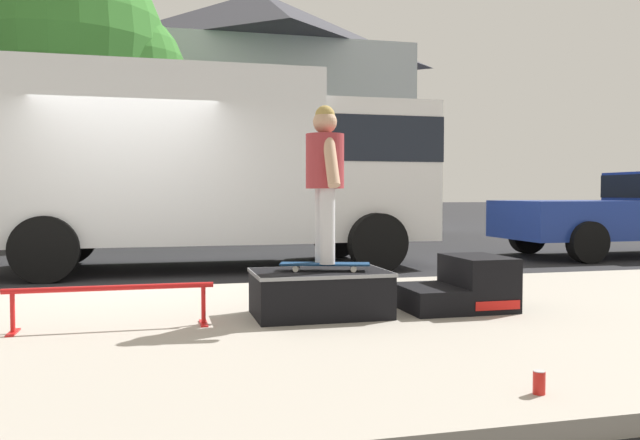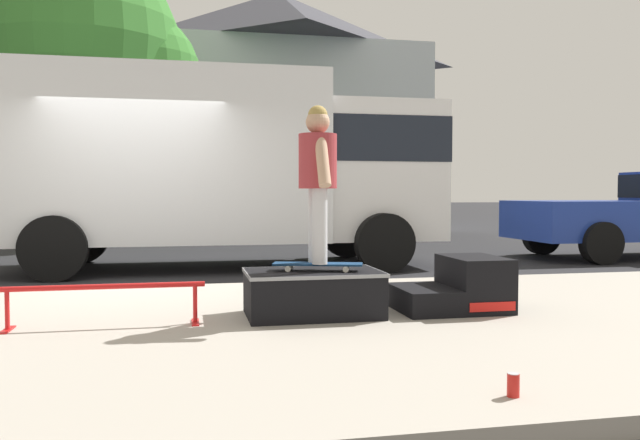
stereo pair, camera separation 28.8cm
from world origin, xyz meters
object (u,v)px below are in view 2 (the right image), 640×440
at_px(skate_box, 313,292).
at_px(grind_rail, 104,294).
at_px(kicker_ramp, 459,288).
at_px(soda_can, 513,385).
at_px(street_tree_main, 94,55).
at_px(skateboard, 318,264).
at_px(box_truck, 224,162).
at_px(skater_kid, 318,171).

xyz_separation_m(skate_box, grind_rail, (-1.74, -0.11, 0.05)).
distance_m(kicker_ramp, grind_rail, 3.12).
height_order(soda_can, street_tree_main, street_tree_main).
distance_m(skateboard, box_truck, 5.08).
relative_size(kicker_ramp, skateboard, 1.22).
height_order(kicker_ramp, skater_kid, skater_kid).
bearing_deg(grind_rail, skater_kid, 2.87).
relative_size(grind_rail, skateboard, 2.00).
relative_size(soda_can, street_tree_main, 0.02).
bearing_deg(skater_kid, box_truck, 96.13).
xyz_separation_m(skate_box, skateboard, (0.04, -0.02, 0.24)).
relative_size(grind_rail, soda_can, 12.75).
relative_size(skate_box, grind_rail, 0.73).
bearing_deg(street_tree_main, kicker_ramp, -65.66).
xyz_separation_m(kicker_ramp, skater_kid, (-1.33, -0.02, 1.07)).
height_order(grind_rail, box_truck, box_truck).
height_order(skate_box, grind_rail, skate_box).
bearing_deg(soda_can, skate_box, 104.13).
xyz_separation_m(grind_rail, skater_kid, (1.78, 0.09, 1.01)).
distance_m(grind_rail, box_truck, 5.33).
height_order(skateboard, box_truck, box_truck).
bearing_deg(box_truck, soda_can, -81.47).
height_order(grind_rail, skater_kid, skater_kid).
bearing_deg(kicker_ramp, street_tree_main, 114.34).
height_order(skater_kid, soda_can, skater_kid).
xyz_separation_m(kicker_ramp, soda_can, (-0.77, -2.41, -0.14)).
relative_size(skate_box, kicker_ramp, 1.20).
distance_m(grind_rail, skateboard, 1.79).
distance_m(kicker_ramp, skater_kid, 1.71).
xyz_separation_m(skate_box, kicker_ramp, (1.37, -0.00, -0.01)).
bearing_deg(soda_can, box_truck, 98.53).
xyz_separation_m(skater_kid, box_truck, (-0.53, 4.92, 0.31)).
distance_m(skate_box, box_truck, 5.11).
distance_m(skate_box, skateboard, 0.25).
xyz_separation_m(soda_can, box_truck, (-1.10, 7.31, 1.52)).
bearing_deg(skater_kid, soda_can, -76.61).
bearing_deg(skateboard, kicker_ramp, 1.03).
bearing_deg(grind_rail, soda_can, -44.41).
height_order(grind_rail, street_tree_main, street_tree_main).
height_order(kicker_ramp, box_truck, box_truck).
distance_m(soda_can, box_truck, 7.55).
xyz_separation_m(kicker_ramp, box_truck, (-1.86, 4.90, 1.38)).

